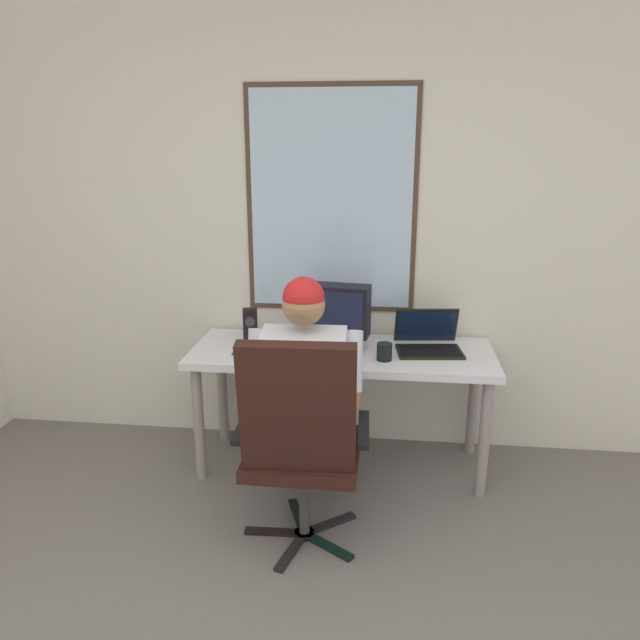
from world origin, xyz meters
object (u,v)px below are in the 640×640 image
at_px(person_seated, 307,395).
at_px(crt_monitor, 332,312).
at_px(office_chair, 301,435).
at_px(desk_speaker, 250,325).
at_px(desk, 342,364).
at_px(coffee_mug, 384,352).
at_px(wine_glass, 279,339).
at_px(cd_case, 247,352).
at_px(laptop, 428,339).

relative_size(person_seated, crt_monitor, 2.94).
distance_m(office_chair, desk_speaker, 1.04).
distance_m(desk, office_chair, 0.83).
height_order(desk, desk_speaker, desk_speaker).
xyz_separation_m(desk_speaker, coffee_mug, (0.78, -0.24, -0.05)).
height_order(office_chair, person_seated, person_seated).
xyz_separation_m(wine_glass, cd_case, (-0.19, 0.04, -0.09)).
distance_m(desk_speaker, coffee_mug, 0.82).
bearing_deg(cd_case, person_seated, -48.06).
bearing_deg(crt_monitor, coffee_mug, -30.52).
xyz_separation_m(laptop, wine_glass, (-0.81, -0.21, 0.04)).
bearing_deg(office_chair, crt_monitor, 86.62).
bearing_deg(cd_case, desk, 11.34).
distance_m(desk, cd_case, 0.54).
height_order(person_seated, laptop, person_seated).
relative_size(desk_speaker, coffee_mug, 2.08).
relative_size(laptop, wine_glass, 2.65).
height_order(wine_glass, desk_speaker, desk_speaker).
relative_size(crt_monitor, wine_glass, 2.98).
relative_size(crt_monitor, desk_speaker, 2.25).
relative_size(desk, desk_speaker, 8.73).
xyz_separation_m(laptop, cd_case, (-1.00, -0.18, -0.05)).
relative_size(desk, office_chair, 1.57).
relative_size(wine_glass, desk_speaker, 0.75).
bearing_deg(desk_speaker, laptop, -1.80).
distance_m(wine_glass, coffee_mug, 0.57).
relative_size(office_chair, laptop, 2.78).
height_order(desk_speaker, cd_case, desk_speaker).
relative_size(office_chair, coffee_mug, 11.53).
bearing_deg(office_chair, laptop, 56.55).
relative_size(office_chair, wine_glass, 7.37).
bearing_deg(desk_speaker, desk, -10.72).
distance_m(person_seated, crt_monitor, 0.64).
relative_size(office_chair, cd_case, 7.13).
distance_m(wine_glass, cd_case, 0.21).
height_order(crt_monitor, coffee_mug, crt_monitor).
height_order(crt_monitor, cd_case, crt_monitor).
xyz_separation_m(crt_monitor, desk_speaker, (-0.48, 0.06, -0.11)).
distance_m(person_seated, cd_case, 0.59).
height_order(cd_case, coffee_mug, coffee_mug).
distance_m(person_seated, desk_speaker, 0.79).
distance_m(laptop, desk_speaker, 1.02).
distance_m(crt_monitor, coffee_mug, 0.38).
relative_size(laptop, cd_case, 2.57).
relative_size(cd_case, coffee_mug, 1.62).
height_order(wine_glass, cd_case, wine_glass).
height_order(wine_glass, coffee_mug, wine_glass).
height_order(desk, person_seated, person_seated).
xyz_separation_m(desk_speaker, cd_case, (0.03, -0.21, -0.09)).
bearing_deg(desk, desk_speaker, 169.28).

